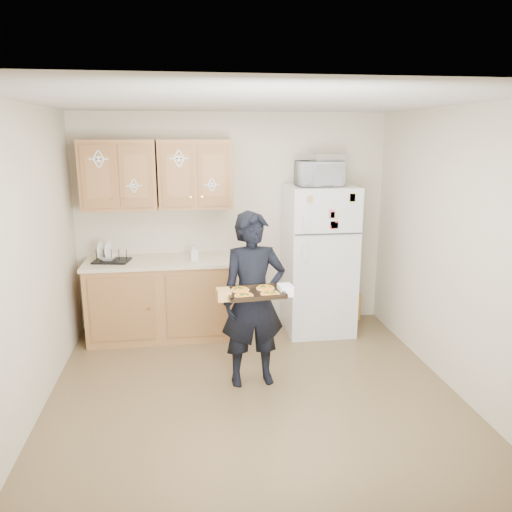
# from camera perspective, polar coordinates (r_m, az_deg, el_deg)

# --- Properties ---
(floor) EXTENTS (3.60, 3.60, 0.00)m
(floor) POSITION_cam_1_polar(r_m,az_deg,el_deg) (4.60, -0.22, -15.59)
(floor) COLOR brown
(floor) RESTS_ON ground
(ceiling) EXTENTS (3.60, 3.60, 0.00)m
(ceiling) POSITION_cam_1_polar(r_m,az_deg,el_deg) (4.02, -0.25, 17.27)
(ceiling) COLOR beige
(ceiling) RESTS_ON wall_back
(wall_back) EXTENTS (3.60, 0.04, 2.50)m
(wall_back) POSITION_cam_1_polar(r_m,az_deg,el_deg) (5.88, -2.64, 3.91)
(wall_back) COLOR beige
(wall_back) RESTS_ON floor
(wall_front) EXTENTS (3.60, 0.04, 2.50)m
(wall_front) POSITION_cam_1_polar(r_m,az_deg,el_deg) (2.45, 5.61, -10.44)
(wall_front) COLOR beige
(wall_front) RESTS_ON floor
(wall_left) EXTENTS (0.04, 3.60, 2.50)m
(wall_left) POSITION_cam_1_polar(r_m,az_deg,el_deg) (4.28, -24.84, -1.09)
(wall_left) COLOR beige
(wall_left) RESTS_ON floor
(wall_right) EXTENTS (0.04, 3.60, 2.50)m
(wall_right) POSITION_cam_1_polar(r_m,az_deg,el_deg) (4.72, 21.95, 0.46)
(wall_right) COLOR beige
(wall_right) RESTS_ON floor
(refrigerator) EXTENTS (0.75, 0.70, 1.70)m
(refrigerator) POSITION_cam_1_polar(r_m,az_deg,el_deg) (5.78, 7.18, -0.43)
(refrigerator) COLOR silver
(refrigerator) RESTS_ON floor
(base_cabinet) EXTENTS (1.60, 0.60, 0.86)m
(base_cabinet) POSITION_cam_1_polar(r_m,az_deg,el_deg) (5.76, -10.72, -4.97)
(base_cabinet) COLOR brown
(base_cabinet) RESTS_ON floor
(countertop) EXTENTS (1.64, 0.64, 0.04)m
(countertop) POSITION_cam_1_polar(r_m,az_deg,el_deg) (5.63, -10.92, -0.63)
(countertop) COLOR beige
(countertop) RESTS_ON base_cabinet
(upper_cab_left) EXTENTS (0.80, 0.33, 0.75)m
(upper_cab_left) POSITION_cam_1_polar(r_m,az_deg,el_deg) (5.65, -15.40, 8.91)
(upper_cab_left) COLOR brown
(upper_cab_left) RESTS_ON wall_back
(upper_cab_right) EXTENTS (0.80, 0.33, 0.75)m
(upper_cab_right) POSITION_cam_1_polar(r_m,az_deg,el_deg) (5.61, -6.95, 9.26)
(upper_cab_right) COLOR brown
(upper_cab_right) RESTS_ON wall_back
(cereal_box) EXTENTS (0.20, 0.07, 0.32)m
(cereal_box) POSITION_cam_1_polar(r_m,az_deg,el_deg) (6.35, 10.95, -5.79)
(cereal_box) COLOR #DABF4D
(cereal_box) RESTS_ON floor
(person) EXTENTS (0.62, 0.44, 1.60)m
(person) POSITION_cam_1_polar(r_m,az_deg,el_deg) (4.51, -0.30, -5.05)
(person) COLOR black
(person) RESTS_ON floor
(baking_tray) EXTENTS (0.50, 0.39, 0.04)m
(baking_tray) POSITION_cam_1_polar(r_m,az_deg,el_deg) (4.17, -0.13, -4.29)
(baking_tray) COLOR black
(baking_tray) RESTS_ON person
(pizza_front_left) EXTENTS (0.16, 0.16, 0.02)m
(pizza_front_left) POSITION_cam_1_polar(r_m,az_deg,el_deg) (4.07, -1.39, -4.50)
(pizza_front_left) COLOR orange
(pizza_front_left) RESTS_ON baking_tray
(pizza_front_right) EXTENTS (0.16, 0.16, 0.02)m
(pizza_front_right) POSITION_cam_1_polar(r_m,az_deg,el_deg) (4.12, 1.61, -4.28)
(pizza_front_right) COLOR orange
(pizza_front_right) RESTS_ON baking_tray
(pizza_back_left) EXTENTS (0.16, 0.16, 0.02)m
(pizza_back_left) POSITION_cam_1_polar(r_m,az_deg,el_deg) (4.22, -1.84, -3.85)
(pizza_back_left) COLOR orange
(pizza_back_left) RESTS_ON baking_tray
(pizza_back_right) EXTENTS (0.16, 0.16, 0.02)m
(pizza_back_right) POSITION_cam_1_polar(r_m,az_deg,el_deg) (4.26, 1.06, -3.64)
(pizza_back_right) COLOR orange
(pizza_back_right) RESTS_ON baking_tray
(microwave) EXTENTS (0.50, 0.35, 0.27)m
(microwave) POSITION_cam_1_polar(r_m,az_deg,el_deg) (5.56, 7.24, 9.33)
(microwave) COLOR silver
(microwave) RESTS_ON refrigerator
(foil_pan) EXTENTS (0.36, 0.27, 0.07)m
(foil_pan) POSITION_cam_1_polar(r_m,az_deg,el_deg) (5.60, 8.06, 11.09)
(foil_pan) COLOR #B9BAC1
(foil_pan) RESTS_ON microwave
(dish_rack) EXTENTS (0.41, 0.34, 0.15)m
(dish_rack) POSITION_cam_1_polar(r_m,az_deg,el_deg) (5.66, -16.20, 0.11)
(dish_rack) COLOR black
(dish_rack) RESTS_ON countertop
(bowl) EXTENTS (0.23, 0.23, 0.05)m
(bowl) POSITION_cam_1_polar(r_m,az_deg,el_deg) (5.67, -16.57, -0.20)
(bowl) COLOR silver
(bowl) RESTS_ON dish_rack
(soap_bottle) EXTENTS (0.10, 0.11, 0.18)m
(soap_bottle) POSITION_cam_1_polar(r_m,az_deg,el_deg) (5.51, -7.14, 0.40)
(soap_bottle) COLOR silver
(soap_bottle) RESTS_ON countertop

